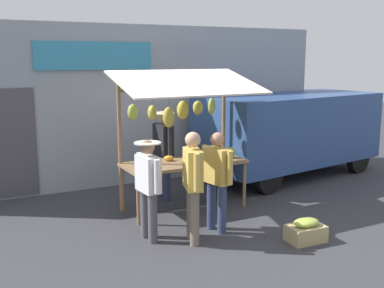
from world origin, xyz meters
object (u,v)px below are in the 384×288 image
Objects in this scene: parked_van at (285,128)px; shopper_with_ponytail at (217,175)px; market_stall at (184,124)px; produce_crate_near at (306,231)px; shopper_with_shopping_bag at (193,179)px; vendor_with_sunhat at (163,147)px; shopper_in_grey_tee at (148,183)px.

shopper_with_ponytail is at bearing 27.74° from parked_van.
parked_van is at bearing -161.48° from market_stall.
shopper_with_ponytail is 3.95m from parked_van.
market_stall is 1.57× the size of shopper_with_ponytail.
shopper_with_shopping_bag is at bearing -27.27° from produce_crate_near.
parked_van is at bearing -123.81° from produce_crate_near.
produce_crate_near is (-1.50, 0.77, -0.81)m from shopper_with_shopping_bag.
parked_van is (-3.21, -0.34, 0.09)m from vendor_with_sunhat.
shopper_in_grey_tee is (0.55, -0.37, -0.08)m from shopper_with_shopping_bag.
parked_van is (-3.72, -2.54, 0.15)m from shopper_with_shopping_bag.
market_stall is 3.31m from parked_van.
shopper_with_ponytail is at bearing -45.83° from produce_crate_near.
shopper_with_shopping_bag is at bearing -13.18° from vendor_with_sunhat.
vendor_with_sunhat is 3.23m from parked_van.
shopper_with_shopping_bag is 2.91× the size of produce_crate_near.
vendor_with_sunhat is at bearing -71.51° from produce_crate_near.
shopper_with_ponytail is at bearing 0.70° from vendor_with_sunhat.
market_stall is 0.54× the size of parked_van.
shopper_in_grey_tee is 0.33× the size of parked_van.
produce_crate_near is at bearing 111.46° from market_stall.
market_stall is at bearing -50.36° from shopper_in_grey_tee.
parked_van reaches higher than shopper_with_ponytail.
market_stall is at bearing 8.04° from vendor_with_sunhat.
shopper_with_ponytail is 2.78× the size of produce_crate_near.
produce_crate_near is at bearing 47.85° from parked_van.
vendor_with_sunhat is 1.08× the size of shopper_with_ponytail.
shopper_in_grey_tee is at bearing 44.06° from market_stall.
market_stall reaches higher than shopper_with_ponytail.
shopper_with_shopping_bag is at bearing 67.83° from market_stall.
shopper_with_ponytail is 1.58m from produce_crate_near.
shopper_in_grey_tee is 2.46m from produce_crate_near.
market_stall is 4.37× the size of produce_crate_near.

